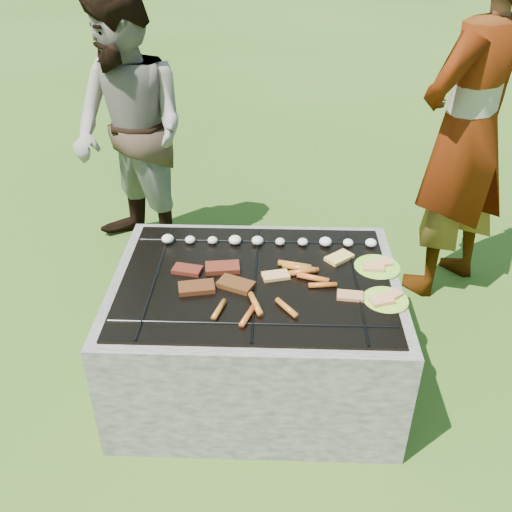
{
  "coord_description": "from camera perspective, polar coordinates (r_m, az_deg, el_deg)",
  "views": [
    {
      "loc": [
        0.08,
        -2.1,
        2.08
      ],
      "look_at": [
        0.0,
        0.05,
        0.7
      ],
      "focal_mm": 40.0,
      "sensor_mm": 36.0,
      "label": 1
    }
  ],
  "objects": [
    {
      "name": "lawn",
      "position": [
        2.96,
        -0.03,
        -12.04
      ],
      "size": [
        60.0,
        60.0,
        0.0
      ],
      "primitive_type": "plane",
      "color": "#284A12",
      "rests_on": "ground"
    },
    {
      "name": "fire_pit",
      "position": [
        2.77,
        -0.04,
        -7.88
      ],
      "size": [
        1.3,
        1.0,
        0.62
      ],
      "color": "gray",
      "rests_on": "ground"
    },
    {
      "name": "mushrooms",
      "position": [
        2.8,
        0.98,
        1.53
      ],
      "size": [
        1.06,
        0.06,
        0.04
      ],
      "color": "white",
      "rests_on": "fire_pit"
    },
    {
      "name": "pork_slabs",
      "position": [
        2.56,
        -4.31,
        -2.2
      ],
      "size": [
        0.39,
        0.27,
        0.02
      ],
      "color": "maroon",
      "rests_on": "fire_pit"
    },
    {
      "name": "sausages",
      "position": [
        2.5,
        3.0,
        -2.99
      ],
      "size": [
        0.53,
        0.48,
        0.03
      ],
      "color": "orange",
      "rests_on": "fire_pit"
    },
    {
      "name": "bread_on_grate",
      "position": [
        2.6,
        6.58,
        -1.68
      ],
      "size": [
        0.45,
        0.41,
        0.02
      ],
      "color": "#E0BF72",
      "rests_on": "fire_pit"
    },
    {
      "name": "plate_far",
      "position": [
        2.7,
        12.0,
        -1.1
      ],
      "size": [
        0.24,
        0.24,
        0.03
      ],
      "color": "#C3F43A",
      "rests_on": "fire_pit"
    },
    {
      "name": "plate_near",
      "position": [
        2.5,
        12.83,
        -4.3
      ],
      "size": [
        0.22,
        0.22,
        0.03
      ],
      "color": "#E7FF3C",
      "rests_on": "fire_pit"
    },
    {
      "name": "cook",
      "position": [
        3.36,
        20.4,
        11.62
      ],
      "size": [
        0.86,
        0.82,
        1.97
      ],
      "primitive_type": "imported",
      "rotation": [
        0.0,
        0.0,
        3.84
      ],
      "color": "gray",
      "rests_on": "ground"
    },
    {
      "name": "bystander",
      "position": [
        3.63,
        -12.44,
        11.89
      ],
      "size": [
        1.03,
        1.01,
        1.68
      ],
      "primitive_type": "imported",
      "rotation": [
        0.0,
        0.0,
        -0.71
      ],
      "color": "gray",
      "rests_on": "ground"
    }
  ]
}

